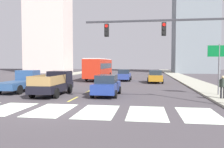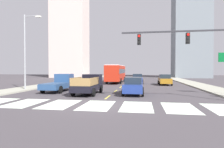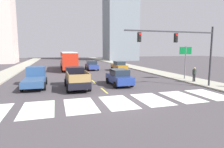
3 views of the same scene
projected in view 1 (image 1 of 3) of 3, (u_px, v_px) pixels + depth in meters
The scene contains 27 objects.
ground_plane at pixel (51, 110), 13.26m from camera, with size 160.00×160.00×0.00m, color #443E43.
sidewalk_right at pixel (195, 83), 29.35m from camera, with size 3.23×110.00×0.15m, color #A09F8E.
sidewalk_left at pixel (25, 81), 32.73m from camera, with size 3.23×110.00×0.15m, color #A09F8E.
crosswalk_stripe_2 at pixel (8, 109), 13.65m from camera, with size 2.07×3.77×0.01m, color silver.
crosswalk_stripe_3 at pixel (51, 110), 13.26m from camera, with size 2.07×3.77×0.01m, color silver.
crosswalk_stripe_4 at pixel (98, 111), 12.86m from camera, with size 2.07×3.77×0.01m, color silver.
crosswalk_stripe_5 at pixel (147, 113), 12.47m from camera, with size 2.07×3.77×0.01m, color silver.
crosswalk_stripe_6 at pixel (199, 115), 12.07m from camera, with size 2.07×3.77×0.01m, color silver.
lane_dash_0 at pixel (73, 99), 17.21m from camera, with size 0.16×2.40×0.01m, color gold.
lane_dash_1 at pixel (89, 91), 22.15m from camera, with size 0.16×2.40×0.01m, color gold.
lane_dash_2 at pixel (100, 86), 27.09m from camera, with size 0.16×2.40×0.01m, color gold.
lane_dash_3 at pixel (107, 82), 32.03m from camera, with size 0.16×2.40×0.01m, color gold.
lane_dash_4 at pixel (112, 79), 36.97m from camera, with size 0.16×2.40×0.01m, color gold.
lane_dash_5 at pixel (116, 77), 41.91m from camera, with size 0.16×2.40×0.01m, color gold.
lane_dash_6 at pixel (119, 76), 46.85m from camera, with size 0.16×2.40×0.01m, color gold.
lane_dash_7 at pixel (122, 75), 51.79m from camera, with size 0.16×2.40×0.01m, color gold.
pickup_stakebed at pixel (54, 84), 19.57m from camera, with size 2.18×5.20×1.96m.
pickup_dark at pixel (22, 82), 21.82m from camera, with size 2.18×5.20×1.96m.
city_bus at pixel (99, 67), 36.26m from camera, with size 2.72×10.80×3.32m.
sedan_near_left at pixel (124, 75), 34.28m from camera, with size 2.02×4.40×1.72m.
sedan_near_right at pixel (155, 76), 30.96m from camera, with size 2.02×4.40×1.72m.
sedan_far at pixel (107, 85), 18.92m from camera, with size 2.02×4.40×1.72m.
traffic_signal_gantry at pixel (182, 39), 14.47m from camera, with size 9.29×0.27×6.00m.
direction_sign_green at pixel (219, 59), 18.42m from camera, with size 1.70×0.12×4.20m.
pedestrian_waiting at pixel (223, 85), 16.55m from camera, with size 0.53×0.34×1.64m.
tower_tall_centre at pixel (48, 2), 60.51m from camera, with size 10.95×7.38×37.38m, color beige.
block_mid_left at pixel (195, 6), 59.33m from camera, with size 10.44×9.52×34.28m, color slate.
Camera 1 is at (5.36, -12.49, 2.74)m, focal length 37.00 mm.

